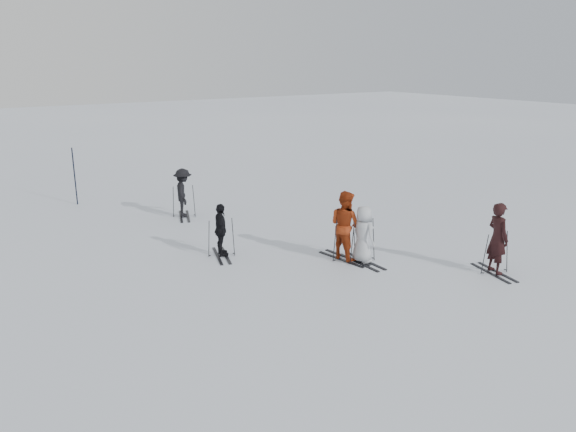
{
  "coord_description": "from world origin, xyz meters",
  "views": [
    {
      "loc": [
        -8.97,
        -12.56,
        5.6
      ],
      "look_at": [
        0.0,
        1.0,
        1.0
      ],
      "focal_mm": 35.0,
      "sensor_mm": 36.0,
      "label": 1
    }
  ],
  "objects_px": {
    "piste_marker": "(75,176)",
    "skier_red": "(345,226)",
    "skier_uphill_left": "(221,231)",
    "skier_near_dark": "(497,239)",
    "skier_uphill_far": "(183,193)",
    "skier_grey": "(363,235)"
  },
  "relations": [
    {
      "from": "skier_red",
      "to": "skier_grey",
      "type": "distance_m",
      "value": 0.59
    },
    {
      "from": "skier_near_dark",
      "to": "skier_uphill_left",
      "type": "xyz_separation_m",
      "value": [
        -5.52,
        5.26,
        -0.19
      ]
    },
    {
      "from": "skier_grey",
      "to": "skier_uphill_far",
      "type": "distance_m",
      "value": 7.56
    },
    {
      "from": "skier_uphill_far",
      "to": "piste_marker",
      "type": "relative_size",
      "value": 0.78
    },
    {
      "from": "skier_uphill_far",
      "to": "skier_near_dark",
      "type": "bearing_deg",
      "value": -133.29
    },
    {
      "from": "skier_uphill_left",
      "to": "skier_red",
      "type": "bearing_deg",
      "value": -109.68
    },
    {
      "from": "skier_uphill_far",
      "to": "piste_marker",
      "type": "height_order",
      "value": "piste_marker"
    },
    {
      "from": "skier_red",
      "to": "piste_marker",
      "type": "height_order",
      "value": "piste_marker"
    },
    {
      "from": "skier_red",
      "to": "piste_marker",
      "type": "distance_m",
      "value": 11.77
    },
    {
      "from": "skier_uphill_left",
      "to": "piste_marker",
      "type": "distance_m",
      "value": 8.8
    },
    {
      "from": "skier_uphill_left",
      "to": "piste_marker",
      "type": "bearing_deg",
      "value": 30.83
    },
    {
      "from": "skier_near_dark",
      "to": "skier_grey",
      "type": "height_order",
      "value": "skier_near_dark"
    },
    {
      "from": "skier_uphill_far",
      "to": "skier_red",
      "type": "bearing_deg",
      "value": -141.99
    },
    {
      "from": "piste_marker",
      "to": "skier_red",
      "type": "bearing_deg",
      "value": -65.61
    },
    {
      "from": "skier_red",
      "to": "skier_uphill_far",
      "type": "distance_m",
      "value": 7.0
    },
    {
      "from": "skier_red",
      "to": "skier_uphill_left",
      "type": "xyz_separation_m",
      "value": [
        -2.84,
        2.16,
        -0.22
      ]
    },
    {
      "from": "skier_near_dark",
      "to": "piste_marker",
      "type": "bearing_deg",
      "value": 42.59
    },
    {
      "from": "skier_red",
      "to": "piste_marker",
      "type": "relative_size",
      "value": 0.88
    },
    {
      "from": "skier_red",
      "to": "skier_grey",
      "type": "xyz_separation_m",
      "value": [
        0.25,
        -0.5,
        -0.18
      ]
    },
    {
      "from": "skier_red",
      "to": "skier_grey",
      "type": "relative_size",
      "value": 1.22
    },
    {
      "from": "piste_marker",
      "to": "skier_near_dark",
      "type": "bearing_deg",
      "value": -61.4
    },
    {
      "from": "skier_near_dark",
      "to": "piste_marker",
      "type": "height_order",
      "value": "piste_marker"
    }
  ]
}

